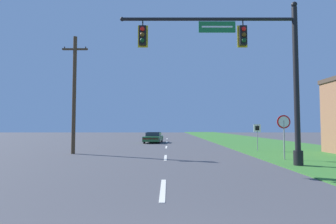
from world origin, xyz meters
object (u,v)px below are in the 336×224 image
(signal_mast, at_px, (255,66))
(route_sign_post, at_px, (259,131))
(stop_sign, at_px, (285,127))
(car_ahead, at_px, (155,137))
(utility_pole_near, at_px, (76,92))

(signal_mast, xyz_separation_m, route_sign_post, (2.68, 7.53, -3.33))
(stop_sign, distance_m, route_sign_post, 5.31)
(car_ahead, bearing_deg, stop_sign, -62.41)
(signal_mast, relative_size, route_sign_post, 4.36)
(stop_sign, distance_m, utility_pole_near, 13.84)
(car_ahead, height_order, stop_sign, stop_sign)
(car_ahead, xyz_separation_m, route_sign_post, (8.57, -10.55, 0.92))
(stop_sign, bearing_deg, route_sign_post, 86.87)
(utility_pole_near, bearing_deg, signal_mast, -27.69)
(signal_mast, relative_size, utility_pole_near, 1.07)
(car_ahead, height_order, utility_pole_near, utility_pole_near)
(signal_mast, bearing_deg, car_ahead, 108.05)
(route_sign_post, height_order, utility_pole_near, utility_pole_near)
(signal_mast, relative_size, stop_sign, 3.53)
(signal_mast, height_order, car_ahead, signal_mast)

